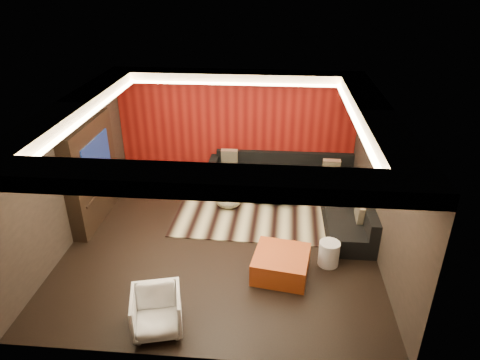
# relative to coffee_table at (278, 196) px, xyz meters

# --- Properties ---
(floor) EXTENTS (6.00, 6.00, 0.02)m
(floor) POSITION_rel_coffee_table_xyz_m (-1.10, -1.64, -0.13)
(floor) COLOR black
(floor) RESTS_ON ground
(ceiling) EXTENTS (6.00, 6.00, 0.02)m
(ceiling) POSITION_rel_coffee_table_xyz_m (-1.10, -1.64, 2.69)
(ceiling) COLOR silver
(ceiling) RESTS_ON ground
(wall_back) EXTENTS (6.00, 0.02, 2.80)m
(wall_back) POSITION_rel_coffee_table_xyz_m (-1.10, 1.37, 1.28)
(wall_back) COLOR black
(wall_back) RESTS_ON ground
(wall_left) EXTENTS (0.02, 6.00, 2.80)m
(wall_left) POSITION_rel_coffee_table_xyz_m (-4.11, -1.64, 1.28)
(wall_left) COLOR black
(wall_left) RESTS_ON ground
(wall_right) EXTENTS (0.02, 6.00, 2.80)m
(wall_right) POSITION_rel_coffee_table_xyz_m (1.91, -1.64, 1.28)
(wall_right) COLOR black
(wall_right) RESTS_ON ground
(red_feature_wall) EXTENTS (5.98, 0.05, 2.78)m
(red_feature_wall) POSITION_rel_coffee_table_xyz_m (-1.10, 1.33, 1.28)
(red_feature_wall) COLOR #6B0C0A
(red_feature_wall) RESTS_ON ground
(soffit_back) EXTENTS (6.00, 0.60, 0.22)m
(soffit_back) POSITION_rel_coffee_table_xyz_m (-1.10, 1.06, 2.57)
(soffit_back) COLOR silver
(soffit_back) RESTS_ON ground
(soffit_front) EXTENTS (6.00, 0.60, 0.22)m
(soffit_front) POSITION_rel_coffee_table_xyz_m (-1.10, -4.34, 2.57)
(soffit_front) COLOR silver
(soffit_front) RESTS_ON ground
(soffit_left) EXTENTS (0.60, 4.80, 0.22)m
(soffit_left) POSITION_rel_coffee_table_xyz_m (-3.80, -1.64, 2.57)
(soffit_left) COLOR silver
(soffit_left) RESTS_ON ground
(soffit_right) EXTENTS (0.60, 4.80, 0.22)m
(soffit_right) POSITION_rel_coffee_table_xyz_m (1.60, -1.64, 2.57)
(soffit_right) COLOR silver
(soffit_right) RESTS_ON ground
(cove_back) EXTENTS (4.80, 0.08, 0.04)m
(cove_back) POSITION_rel_coffee_table_xyz_m (-1.10, 0.72, 2.48)
(cove_back) COLOR #FFD899
(cove_back) RESTS_ON ground
(cove_front) EXTENTS (4.80, 0.08, 0.04)m
(cove_front) POSITION_rel_coffee_table_xyz_m (-1.10, -4.00, 2.48)
(cove_front) COLOR #FFD899
(cove_front) RESTS_ON ground
(cove_left) EXTENTS (0.08, 4.80, 0.04)m
(cove_left) POSITION_rel_coffee_table_xyz_m (-3.46, -1.64, 2.48)
(cove_left) COLOR #FFD899
(cove_left) RESTS_ON ground
(cove_right) EXTENTS (0.08, 4.80, 0.04)m
(cove_right) POSITION_rel_coffee_table_xyz_m (1.26, -1.64, 2.48)
(cove_right) COLOR #FFD899
(cove_right) RESTS_ON ground
(tv_surround) EXTENTS (0.30, 2.00, 2.20)m
(tv_surround) POSITION_rel_coffee_table_xyz_m (-3.95, -1.04, 0.98)
(tv_surround) COLOR black
(tv_surround) RESTS_ON ground
(tv_screen) EXTENTS (0.04, 1.30, 0.80)m
(tv_screen) POSITION_rel_coffee_table_xyz_m (-3.79, -1.04, 1.33)
(tv_screen) COLOR black
(tv_screen) RESTS_ON ground
(tv_shelf) EXTENTS (0.04, 1.60, 0.04)m
(tv_shelf) POSITION_rel_coffee_table_xyz_m (-3.79, -1.04, 0.58)
(tv_shelf) COLOR black
(tv_shelf) RESTS_ON ground
(rug) EXTENTS (4.09, 3.12, 0.02)m
(rug) POSITION_rel_coffee_table_xyz_m (-0.25, -0.26, -0.11)
(rug) COLOR #C0B98C
(rug) RESTS_ON floor
(coffee_table) EXTENTS (1.27, 1.27, 0.21)m
(coffee_table) POSITION_rel_coffee_table_xyz_m (0.00, 0.00, 0.00)
(coffee_table) COLOR black
(coffee_table) RESTS_ON rug
(drum_stool) EXTENTS (0.35, 0.35, 0.36)m
(drum_stool) POSITION_rel_coffee_table_xyz_m (-0.47, -0.09, 0.07)
(drum_stool) COLOR black
(drum_stool) RESTS_ON rug
(striped_pouf) EXTENTS (0.68, 0.68, 0.32)m
(striped_pouf) POSITION_rel_coffee_table_xyz_m (-1.12, -0.37, 0.06)
(striped_pouf) COLOR beige
(striped_pouf) RESTS_ON rug
(white_side_table) EXTENTS (0.45, 0.45, 0.48)m
(white_side_table) POSITION_rel_coffee_table_xyz_m (0.96, -2.31, 0.11)
(white_side_table) COLOR silver
(white_side_table) RESTS_ON floor
(orange_ottoman) EXTENTS (1.10, 1.10, 0.42)m
(orange_ottoman) POSITION_rel_coffee_table_xyz_m (0.08, -2.66, 0.09)
(orange_ottoman) COLOR #AB2B16
(orange_ottoman) RESTS_ON floor
(armchair) EXTENTS (0.89, 0.90, 0.68)m
(armchair) POSITION_rel_coffee_table_xyz_m (-1.79, -4.14, 0.22)
(armchair) COLOR white
(armchair) RESTS_ON floor
(sectional_sofa) EXTENTS (3.65, 3.50, 0.75)m
(sectional_sofa) POSITION_rel_coffee_table_xyz_m (0.63, 0.22, 0.14)
(sectional_sofa) COLOR black
(sectional_sofa) RESTS_ON floor
(throw_pillows) EXTENTS (3.23, 2.80, 0.50)m
(throw_pillows) POSITION_rel_coffee_table_xyz_m (0.84, 0.06, 0.50)
(throw_pillows) COLOR beige
(throw_pillows) RESTS_ON sectional_sofa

